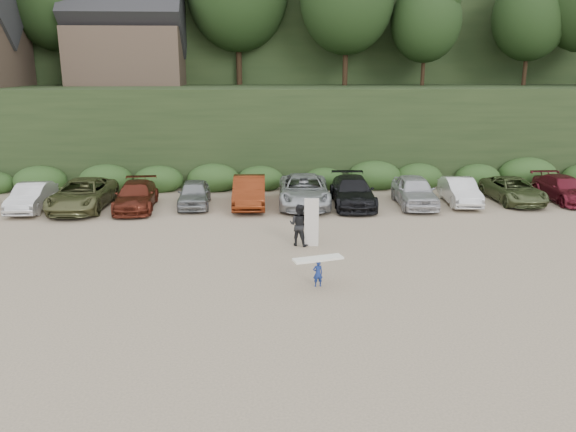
{
  "coord_description": "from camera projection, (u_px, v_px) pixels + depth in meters",
  "views": [
    {
      "loc": [
        -2.91,
        -19.46,
        7.28
      ],
      "look_at": [
        -1.55,
        3.0,
        1.3
      ],
      "focal_mm": 35.0,
      "sensor_mm": 36.0,
      "label": 1
    }
  ],
  "objects": [
    {
      "name": "parked_cars",
      "position": [
        301.0,
        192.0,
        30.23
      ],
      "size": [
        36.99,
        6.01,
        1.63
      ],
      "color": "silver",
      "rests_on": "ground"
    },
    {
      "name": "ground",
      "position": [
        334.0,
        270.0,
        20.81
      ],
      "size": [
        120.0,
        120.0,
        0.0
      ],
      "primitive_type": "plane",
      "color": "tan",
      "rests_on": "ground"
    },
    {
      "name": "hillside_backdrop",
      "position": [
        280.0,
        24.0,
        52.58
      ],
      "size": [
        90.0,
        41.5,
        28.0
      ],
      "color": "black",
      "rests_on": "ground"
    },
    {
      "name": "child_surfer",
      "position": [
        318.0,
        267.0,
        19.07
      ],
      "size": [
        1.79,
        0.93,
        1.03
      ],
      "color": "navy",
      "rests_on": "ground"
    },
    {
      "name": "adult_surfer",
      "position": [
        300.0,
        225.0,
        23.45
      ],
      "size": [
        1.35,
        1.0,
        2.11
      ],
      "color": "black",
      "rests_on": "ground"
    }
  ]
}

